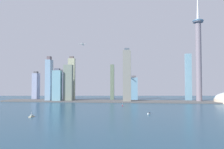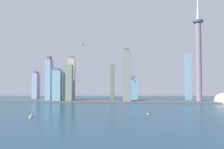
{
  "view_description": "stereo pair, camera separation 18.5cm",
  "coord_description": "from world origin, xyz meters",
  "px_view_note": "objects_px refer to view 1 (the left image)",
  "views": [
    {
      "loc": [
        25.93,
        -245.14,
        58.43
      ],
      "look_at": [
        -44.08,
        422.25,
        84.69
      ],
      "focal_mm": 34.96,
      "sensor_mm": 36.0,
      "label": 1
    },
    {
      "loc": [
        26.12,
        -245.12,
        58.43
      ],
      "look_at": [
        -44.08,
        422.25,
        84.69
      ],
      "focal_mm": 34.96,
      "sensor_mm": 36.0,
      "label": 2
    }
  ],
  "objects_px": {
    "observation_tower": "(198,50)",
    "boat_4": "(32,116)",
    "skyscraper_5": "(57,86)",
    "skyscraper_3": "(49,80)",
    "skyscraper_9": "(72,79)",
    "skyscraper_6": "(36,86)",
    "skyscraper_1": "(112,82)",
    "airplane": "(83,44)",
    "boat_2": "(122,105)",
    "skyscraper_4": "(60,86)",
    "skyscraper_0": "(68,83)",
    "skyscraper_8": "(188,77)",
    "boat_0": "(149,113)",
    "skyscraper_7": "(134,88)",
    "skyscraper_2": "(127,76)"
  },
  "relations": [
    {
      "from": "skyscraper_8",
      "to": "boat_2",
      "type": "xyz_separation_m",
      "value": [
        -209.08,
        -189.48,
        -76.34
      ]
    },
    {
      "from": "airplane",
      "to": "skyscraper_8",
      "type": "bearing_deg",
      "value": 104.22
    },
    {
      "from": "skyscraper_5",
      "to": "boat_0",
      "type": "distance_m",
      "value": 369.25
    },
    {
      "from": "skyscraper_0",
      "to": "skyscraper_4",
      "type": "bearing_deg",
      "value": 129.73
    },
    {
      "from": "skyscraper_5",
      "to": "boat_2",
      "type": "bearing_deg",
      "value": -26.48
    },
    {
      "from": "skyscraper_4",
      "to": "airplane",
      "type": "height_order",
      "value": "airplane"
    },
    {
      "from": "observation_tower",
      "to": "boat_2",
      "type": "height_order",
      "value": "observation_tower"
    },
    {
      "from": "skyscraper_5",
      "to": "airplane",
      "type": "distance_m",
      "value": 154.43
    },
    {
      "from": "skyscraper_5",
      "to": "skyscraper_9",
      "type": "relative_size",
      "value": 0.7
    },
    {
      "from": "boat_2",
      "to": "skyscraper_3",
      "type": "bearing_deg",
      "value": -124.96
    },
    {
      "from": "observation_tower",
      "to": "skyscraper_3",
      "type": "xyz_separation_m",
      "value": [
        -470.56,
        -16.51,
        -90.53
      ]
    },
    {
      "from": "skyscraper_9",
      "to": "skyscraper_6",
      "type": "bearing_deg",
      "value": 171.52
    },
    {
      "from": "skyscraper_4",
      "to": "skyscraper_7",
      "type": "distance_m",
      "value": 256.22
    },
    {
      "from": "skyscraper_3",
      "to": "skyscraper_6",
      "type": "xyz_separation_m",
      "value": [
        -71.81,
        59.24,
        -21.14
      ]
    },
    {
      "from": "skyscraper_3",
      "to": "skyscraper_8",
      "type": "bearing_deg",
      "value": 8.99
    },
    {
      "from": "skyscraper_0",
      "to": "skyscraper_9",
      "type": "height_order",
      "value": "skyscraper_9"
    },
    {
      "from": "boat_0",
      "to": "skyscraper_2",
      "type": "bearing_deg",
      "value": 56.42
    },
    {
      "from": "observation_tower",
      "to": "skyscraper_0",
      "type": "height_order",
      "value": "observation_tower"
    },
    {
      "from": "skyscraper_5",
      "to": "skyscraper_6",
      "type": "distance_m",
      "value": 126.08
    },
    {
      "from": "skyscraper_2",
      "to": "skyscraper_8",
      "type": "distance_m",
      "value": 217.06
    },
    {
      "from": "observation_tower",
      "to": "skyscraper_0",
      "type": "distance_m",
      "value": 418.66
    },
    {
      "from": "airplane",
      "to": "skyscraper_9",
      "type": "bearing_deg",
      "value": -147.32
    },
    {
      "from": "skyscraper_4",
      "to": "skyscraper_9",
      "type": "bearing_deg",
      "value": -17.85
    },
    {
      "from": "skyscraper_1",
      "to": "skyscraper_6",
      "type": "height_order",
      "value": "skyscraper_1"
    },
    {
      "from": "skyscraper_1",
      "to": "boat_2",
      "type": "bearing_deg",
      "value": -76.62
    },
    {
      "from": "skyscraper_3",
      "to": "boat_4",
      "type": "height_order",
      "value": "skyscraper_3"
    },
    {
      "from": "skyscraper_7",
      "to": "skyscraper_9",
      "type": "xyz_separation_m",
      "value": [
        -208.22,
        -51.36,
        32.0
      ]
    },
    {
      "from": "skyscraper_0",
      "to": "skyscraper_6",
      "type": "height_order",
      "value": "skyscraper_0"
    },
    {
      "from": "skyscraper_6",
      "to": "skyscraper_0",
      "type": "bearing_deg",
      "value": -24.49
    },
    {
      "from": "skyscraper_1",
      "to": "airplane",
      "type": "distance_m",
      "value": 178.5
    },
    {
      "from": "skyscraper_0",
      "to": "skyscraper_5",
      "type": "height_order",
      "value": "skyscraper_0"
    },
    {
      "from": "skyscraper_0",
      "to": "skyscraper_5",
      "type": "relative_size",
      "value": 1.11
    },
    {
      "from": "observation_tower",
      "to": "skyscraper_9",
      "type": "xyz_separation_m",
      "value": [
        -407.77,
        22.64,
        -87.19
      ]
    },
    {
      "from": "boat_2",
      "to": "boat_4",
      "type": "distance_m",
      "value": 245.3
    },
    {
      "from": "skyscraper_5",
      "to": "skyscraper_8",
      "type": "distance_m",
      "value": 429.62
    },
    {
      "from": "skyscraper_2",
      "to": "skyscraper_8",
      "type": "xyz_separation_m",
      "value": [
        201.01,
        81.88,
        -2.35
      ]
    },
    {
      "from": "observation_tower",
      "to": "skyscraper_9",
      "type": "bearing_deg",
      "value": 176.82
    },
    {
      "from": "skyscraper_7",
      "to": "skyscraper_8",
      "type": "xyz_separation_m",
      "value": [
        181.07,
        -18.99,
        38.05
      ]
    },
    {
      "from": "observation_tower",
      "to": "boat_4",
      "type": "xyz_separation_m",
      "value": [
        -372.52,
        -332.35,
        -157.7
      ]
    },
    {
      "from": "skyscraper_8",
      "to": "skyscraper_7",
      "type": "bearing_deg",
      "value": 174.01
    },
    {
      "from": "skyscraper_5",
      "to": "boat_4",
      "type": "distance_m",
      "value": 314.13
    },
    {
      "from": "skyscraper_6",
      "to": "boat_2",
      "type": "bearing_deg",
      "value": -29.37
    },
    {
      "from": "skyscraper_3",
      "to": "skyscraper_7",
      "type": "distance_m",
      "value": 287.16
    },
    {
      "from": "skyscraper_0",
      "to": "skyscraper_6",
      "type": "bearing_deg",
      "value": 155.51
    },
    {
      "from": "skyscraper_0",
      "to": "skyscraper_4",
      "type": "height_order",
      "value": "skyscraper_0"
    },
    {
      "from": "skyscraper_3",
      "to": "observation_tower",
      "type": "bearing_deg",
      "value": 2.01
    },
    {
      "from": "skyscraper_1",
      "to": "skyscraper_9",
      "type": "height_order",
      "value": "skyscraper_9"
    },
    {
      "from": "skyscraper_1",
      "to": "skyscraper_0",
      "type": "bearing_deg",
      "value": -149.15
    },
    {
      "from": "skyscraper_8",
      "to": "boat_0",
      "type": "relative_size",
      "value": 22.43
    },
    {
      "from": "boat_2",
      "to": "skyscraper_5",
      "type": "bearing_deg",
      "value": -125.55
    }
  ]
}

